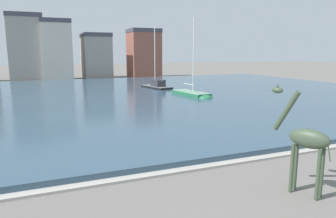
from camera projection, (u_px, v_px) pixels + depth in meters
harbor_water at (82, 98)px, 36.99m from camera, size 83.41×49.91×0.40m
quay_edge_coping at (153, 175)px, 14.07m from camera, size 83.41×0.50×0.12m
giraffe_statue at (306, 140)px, 11.96m from camera, size 1.31×2.36×4.29m
sailboat_green at (194, 95)px, 37.29m from camera, size 2.72×6.78×9.50m
sailboat_black at (155, 87)px, 45.45m from camera, size 3.27×6.38×9.28m
townhouse_corner_house at (27, 48)px, 60.14m from camera, size 6.33×7.50×12.70m
townhouse_tall_gabled at (56, 50)px, 61.66m from camera, size 5.62×7.77×11.78m
townhouse_end_terrace at (96, 56)px, 66.53m from camera, size 5.71×8.14×9.45m
townhouse_wide_warehouse at (144, 53)px, 68.86m from camera, size 6.46×6.39×10.53m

